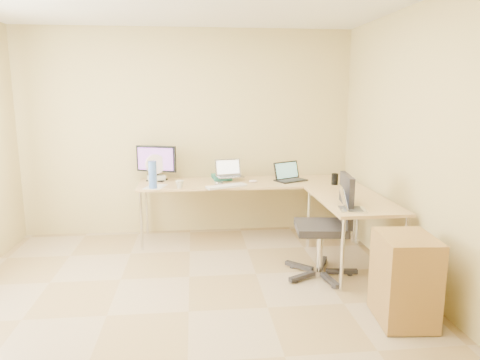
{
  "coord_description": "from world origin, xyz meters",
  "views": [
    {
      "loc": [
        0.07,
        -3.43,
        1.8
      ],
      "look_at": [
        0.55,
        1.1,
        0.9
      ],
      "focal_mm": 32.94,
      "sensor_mm": 36.0,
      "label": 1
    }
  ],
  "objects": [
    {
      "name": "floor",
      "position": [
        0.0,
        0.0,
        0.0
      ],
      "size": [
        4.5,
        4.5,
        0.0
      ],
      "primitive_type": "plane",
      "color": "tan",
      "rests_on": "ground"
    },
    {
      "name": "wall_back",
      "position": [
        0.0,
        2.25,
        1.3
      ],
      "size": [
        4.5,
        0.0,
        4.5
      ],
      "primitive_type": "plane",
      "rotation": [
        1.57,
        0.0,
        0.0
      ],
      "color": "tan",
      "rests_on": "ground"
    },
    {
      "name": "wall_front",
      "position": [
        0.0,
        -2.25,
        1.3
      ],
      "size": [
        4.5,
        0.0,
        4.5
      ],
      "primitive_type": "plane",
      "rotation": [
        -1.57,
        0.0,
        0.0
      ],
      "color": "tan",
      "rests_on": "ground"
    },
    {
      "name": "wall_right",
      "position": [
        2.1,
        0.0,
        1.3
      ],
      "size": [
        0.0,
        4.5,
        4.5
      ],
      "primitive_type": "plane",
      "rotation": [
        1.57,
        0.0,
        -1.57
      ],
      "color": "tan",
      "rests_on": "ground"
    },
    {
      "name": "desk_main",
      "position": [
        0.72,
        1.85,
        0.36
      ],
      "size": [
        2.65,
        0.7,
        0.73
      ],
      "primitive_type": "cube",
      "color": "tan",
      "rests_on": "ground"
    },
    {
      "name": "desk_return",
      "position": [
        1.7,
        0.85,
        0.36
      ],
      "size": [
        0.7,
        1.3,
        0.73
      ],
      "primitive_type": "cube",
      "color": "tan",
      "rests_on": "ground"
    },
    {
      "name": "monitor",
      "position": [
        -0.4,
        2.03,
        0.95
      ],
      "size": [
        0.54,
        0.33,
        0.44
      ],
      "primitive_type": "cube",
      "rotation": [
        0.0,
        0.0,
        -0.34
      ],
      "color": "black",
      "rests_on": "desk_main"
    },
    {
      "name": "book_stack",
      "position": [
        0.41,
        2.05,
        0.75
      ],
      "size": [
        0.25,
        0.32,
        0.05
      ],
      "primitive_type": "cube",
      "rotation": [
        0.0,
        0.0,
        0.11
      ],
      "color": "#21685A",
      "rests_on": "desk_main"
    },
    {
      "name": "laptop_center",
      "position": [
        0.51,
        1.92,
        0.89
      ],
      "size": [
        0.37,
        0.3,
        0.21
      ],
      "primitive_type": "cube",
      "rotation": [
        0.0,
        0.0,
        0.18
      ],
      "color": "#A2A1AF",
      "rests_on": "desk_main"
    },
    {
      "name": "laptop_black",
      "position": [
        1.26,
        1.84,
        0.85
      ],
      "size": [
        0.45,
        0.41,
        0.23
      ],
      "primitive_type": "cube",
      "rotation": [
        0.0,
        0.0,
        0.48
      ],
      "color": "black",
      "rests_on": "desk_main"
    },
    {
      "name": "keyboard",
      "position": [
        0.44,
        1.55,
        0.74
      ],
      "size": [
        0.5,
        0.32,
        0.02
      ],
      "primitive_type": "cube",
      "rotation": [
        0.0,
        0.0,
        0.41
      ],
      "color": "silver",
      "rests_on": "desk_main"
    },
    {
      "name": "mouse",
      "position": [
        0.78,
        1.78,
        0.75
      ],
      "size": [
        0.1,
        0.07,
        0.04
      ],
      "primitive_type": "ellipsoid",
      "rotation": [
        0.0,
        0.0,
        -0.06
      ],
      "color": "silver",
      "rests_on": "desk_main"
    },
    {
      "name": "mug",
      "position": [
        -0.1,
        1.55,
        0.78
      ],
      "size": [
        0.12,
        0.12,
        0.09
      ],
      "primitive_type": "imported",
      "rotation": [
        0.0,
        0.0,
        0.28
      ],
      "color": "beige",
      "rests_on": "desk_main"
    },
    {
      "name": "cd_stack",
      "position": [
        0.36,
        1.71,
        0.74
      ],
      "size": [
        0.12,
        0.12,
        0.03
      ],
      "primitive_type": "cylinder",
      "rotation": [
        0.0,
        0.0,
        -0.16
      ],
      "color": "#AFADC1",
      "rests_on": "desk_main"
    },
    {
      "name": "water_bottle",
      "position": [
        -0.4,
        1.55,
        0.89
      ],
      "size": [
        0.12,
        0.12,
        0.32
      ],
      "primitive_type": "cylinder",
      "rotation": [
        0.0,
        0.0,
        -0.34
      ],
      "color": "#456FC6",
      "rests_on": "desk_main"
    },
    {
      "name": "papers",
      "position": [
        -0.38,
        1.64,
        0.73
      ],
      "size": [
        0.28,
        0.33,
        0.01
      ],
      "primitive_type": "cube",
      "rotation": [
        0.0,
        0.0,
        -0.29
      ],
      "color": "white",
      "rests_on": "desk_main"
    },
    {
      "name": "white_box",
      "position": [
        -0.4,
        2.01,
        0.77
      ],
      "size": [
        0.24,
        0.2,
        0.07
      ],
      "primitive_type": "cube",
      "rotation": [
        0.0,
        0.0,
        0.35
      ],
      "color": "beige",
      "rests_on": "desk_main"
    },
    {
      "name": "desk_fan",
      "position": [
        -0.4,
        2.0,
        0.89
      ],
      "size": [
        0.32,
        0.32,
        0.31
      ],
      "primitive_type": "cylinder",
      "rotation": [
        0.0,
        0.0,
        0.42
      ],
      "color": "white",
      "rests_on": "desk_main"
    },
    {
      "name": "black_cup",
      "position": [
        1.73,
        1.55,
        0.8
      ],
      "size": [
        0.09,
        0.09,
        0.13
      ],
      "primitive_type": "cylinder",
      "rotation": [
        0.0,
        0.0,
        0.15
      ],
      "color": "black",
      "rests_on": "desk_main"
    },
    {
      "name": "laptop_return",
      "position": [
        1.53,
        0.4,
        0.82
      ],
      "size": [
        0.32,
        0.27,
        0.19
      ],
      "primitive_type": "cube",
      "rotation": [
        0.0,
        0.0,
        1.41
      ],
      "color": "silver",
      "rests_on": "desk_return"
    },
    {
      "name": "office_chair",
      "position": [
        1.3,
        0.62,
        0.5
      ],
      "size": [
        0.7,
        0.7,
        1.04
      ],
      "primitive_type": "cube",
      "rotation": [
        0.0,
        0.0,
        -0.12
      ],
      "color": "black",
      "rests_on": "ground"
    },
    {
      "name": "cabinet",
      "position": [
        1.71,
        -0.33,
        0.36
      ],
      "size": [
        0.45,
        0.54,
        0.7
      ],
      "primitive_type": "cube",
      "rotation": [
        0.0,
        0.0,
        -0.09
      ],
      "color": "#9E6B44",
      "rests_on": "ground"
    }
  ]
}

